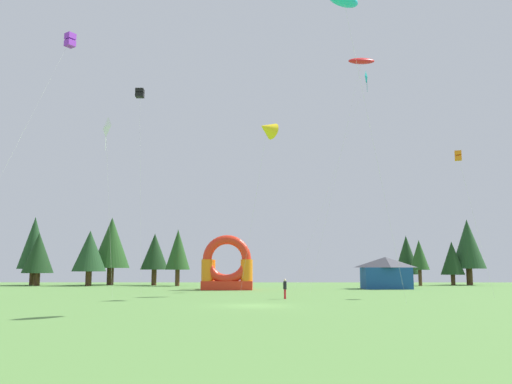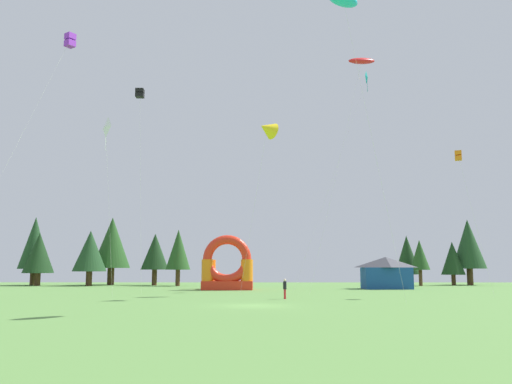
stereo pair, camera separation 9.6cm
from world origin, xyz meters
name	(u,v)px [view 2 (the right image)]	position (x,y,z in m)	size (l,w,h in m)	color
ground_plane	(254,306)	(0.00, 0.00, 0.00)	(120.00, 120.00, 0.00)	#5B8C42
kite_teal_diamond	(367,79)	(14.12, 27.34, 26.53)	(10.37, 5.06, 27.36)	#0C7F7A
kite_cyan_parafoil	(343,0)	(6.36, -2.84, 21.57)	(6.74, 7.07, 22.20)	#19B7CC
kite_black_box	(140,94)	(-11.67, 13.14, 19.99)	(0.83, 4.37, 20.47)	black
kite_red_parafoil	(362,61)	(11.78, 18.79, 25.57)	(8.30, 4.24, 26.30)	red
kite_purple_box	(70,41)	(-16.45, 6.29, 22.60)	(6.09, 8.36, 23.26)	purple
kite_white_diamond	(105,128)	(-13.35, 7.39, 14.94)	(1.08, 3.73, 15.67)	white
kite_yellow_delta	(267,129)	(1.06, 10.02, 15.53)	(3.83, 4.67, 16.49)	yellow
kite_orange_box	(458,156)	(19.29, 11.49, 13.21)	(2.70, 1.22, 13.71)	orange
person_midfield	(285,287)	(2.53, 8.15, 1.03)	(0.40, 0.40, 1.73)	#B21E26
inflatable_blue_arch	(228,271)	(-3.61, 27.64, 2.25)	(6.14, 4.99, 6.59)	red
festival_tent	(386,273)	(16.41, 30.48, 2.01)	(5.84, 4.10, 4.02)	#19478C
tree_row_0	(35,243)	(-34.47, 44.28, 6.42)	(4.68, 4.68, 10.47)	#4C331E
tree_row_1	(39,253)	(-32.65, 41.67, 4.83)	(4.55, 4.55, 7.86)	#4C331E
tree_row_2	(90,251)	(-24.92, 41.39, 5.09)	(4.97, 4.97, 8.16)	#4C331E
tree_row_3	(112,243)	(-22.97, 45.98, 6.52)	(5.82, 5.82, 10.55)	#4C331E
tree_row_4	(155,252)	(-15.70, 43.72, 5.05)	(4.20, 4.20, 7.84)	#4C331E
tree_row_5	(178,250)	(-11.72, 40.93, 5.27)	(3.62, 3.62, 8.27)	#4C331E
tree_row_6	(407,255)	(22.97, 44.69, 4.57)	(3.82, 3.82, 7.57)	#4C331E
tree_row_7	(420,255)	(24.00, 41.55, 4.49)	(2.88, 2.88, 6.76)	#4C331E
tree_row_8	(453,258)	(29.89, 44.55, 4.08)	(3.55, 3.55, 6.63)	#4C331E
tree_row_9	(468,244)	(32.82, 45.60, 6.28)	(5.13, 5.13, 10.15)	#4C331E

